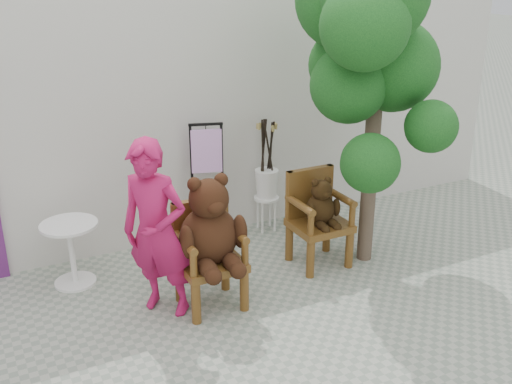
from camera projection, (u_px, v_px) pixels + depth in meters
ground_plane at (318, 339)px, 5.52m from camera, size 60.00×60.00×0.00m
back_wall at (190, 110)px, 7.56m from camera, size 9.00×1.00×3.00m
chair_big at (210, 235)px, 5.80m from camera, size 0.69×0.73×1.39m
chair_small at (318, 211)px, 6.72m from camera, size 0.62×0.57×1.08m
person at (157, 232)px, 5.55m from camera, size 0.78×0.78×1.83m
cafe_table at (71, 246)px, 6.32m from camera, size 0.60×0.60×0.70m
display_stand at (208, 198)px, 7.22m from camera, size 0.53×0.46×1.51m
stool_bucket at (267, 183)px, 7.54m from camera, size 0.32×0.32×1.45m
tree at (370, 42)px, 6.08m from camera, size 1.87×1.74×3.51m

